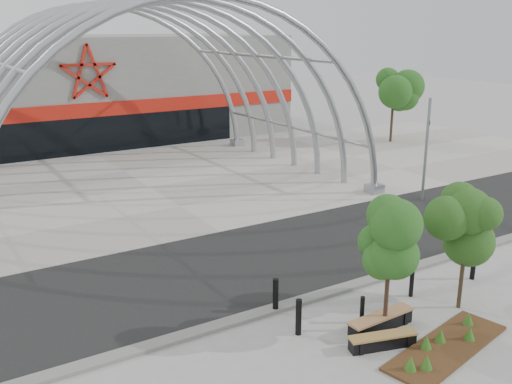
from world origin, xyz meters
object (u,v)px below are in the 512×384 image
at_px(bench_1, 381,322).
at_px(bollard_2, 362,310).
at_px(signal_pole, 426,148).
at_px(street_tree_0, 390,240).
at_px(bench_0, 382,341).
at_px(street_tree_1, 467,225).

distance_m(bench_1, bollard_2, 0.67).
bearing_deg(signal_pole, street_tree_0, -141.67).
bearing_deg(bollard_2, street_tree_0, -68.72).
xyz_separation_m(street_tree_0, bench_0, (-0.73, -0.69, -2.68)).
bearing_deg(street_tree_1, bench_1, 174.86).
distance_m(street_tree_1, bench_1, 4.07).
bearing_deg(street_tree_0, street_tree_1, -3.66).
xyz_separation_m(street_tree_1, bench_0, (-3.80, -0.49, -2.61)).
height_order(signal_pole, street_tree_0, signal_pole).
xyz_separation_m(street_tree_0, bollard_2, (-0.27, 0.70, -2.45)).
relative_size(street_tree_0, bench_1, 1.71).
bearing_deg(bench_1, signal_pole, 37.88).
xyz_separation_m(street_tree_1, bench_1, (-3.13, 0.28, -2.58)).
height_order(bench_0, bench_1, bench_1).
relative_size(street_tree_1, bollard_2, 4.50).
xyz_separation_m(street_tree_0, bench_1, (-0.07, 0.09, -2.65)).
relative_size(street_tree_0, bench_0, 1.97).
xyz_separation_m(bench_0, bollard_2, (0.46, 1.38, 0.23)).
bearing_deg(bench_1, street_tree_1, -5.14).
height_order(signal_pole, street_tree_1, signal_pole).
relative_size(street_tree_0, bollard_2, 4.60).
bearing_deg(bollard_2, bench_0, -108.44).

